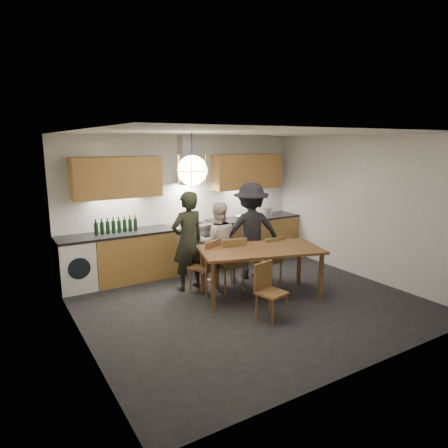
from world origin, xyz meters
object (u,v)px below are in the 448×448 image
person_mid (218,242)px  mixing_bowl (242,217)px  person_right (251,231)px  chair_back_left (208,263)px  person_left (188,241)px  stock_pot (268,212)px  chair_front (268,287)px  wine_bottles (116,225)px  dining_table (261,254)px

person_mid → mixing_bowl: (1.08, 0.85, 0.21)m
person_right → chair_back_left: bearing=36.6°
person_left → stock_pot: person_left is taller
chair_back_left → stock_pot: bearing=-173.6°
chair_front → wine_bottles: wine_bottles is taller
person_right → mixing_bowl: 1.07m
person_left → wine_bottles: size_ratio=2.21×
mixing_bowl → stock_pot: (0.68, 0.01, 0.04)m
person_mid → person_right: bearing=-168.6°
dining_table → stock_pot: 2.43m
person_mid → stock_pot: size_ratio=6.83×
person_left → person_mid: 0.65m
dining_table → person_right: size_ratio=1.20×
dining_table → stock_pot: (1.55, 1.85, 0.26)m
stock_pot → person_mid: bearing=-153.9°
chair_back_left → chair_front: chair_back_left is taller
chair_front → person_left: 1.72m
chair_back_left → person_left: (-0.19, 0.36, 0.32)m
chair_back_left → person_mid: 0.65m
person_left → wine_bottles: person_left is taller
stock_pot → mixing_bowl: bearing=-179.3°
stock_pot → person_right: bearing=-139.1°
chair_front → person_mid: (0.18, 1.69, 0.26)m
person_right → mixing_bowl: bearing=-94.8°
chair_back_left → person_left: person_left is taller
person_mid → mixing_bowl: bearing=-119.8°
mixing_bowl → person_right: bearing=-114.8°
chair_front → stock_pot: bearing=41.0°
mixing_bowl → wine_bottles: 2.62m
chair_back_left → person_right: (1.07, 0.32, 0.36)m
dining_table → person_mid: (-0.21, 0.99, 0.01)m
stock_pot → wine_bottles: size_ratio=0.28×
chair_front → person_right: person_right is taller
dining_table → stock_pot: size_ratio=9.97×
person_left → stock_pot: size_ratio=7.97×
dining_table → chair_back_left: bearing=156.1°
chair_back_left → chair_front: (0.27, -1.25, -0.06)m
dining_table → person_left: (-0.84, 0.91, 0.13)m
dining_table → person_right: 0.98m
dining_table → wine_bottles: size_ratio=2.76×
chair_back_left → person_mid: (0.44, 0.44, 0.20)m
person_mid → chair_back_left: bearing=66.6°
mixing_bowl → wine_bottles: (-2.62, 0.05, 0.11)m
dining_table → person_mid: 1.01m
chair_front → stock_pot: (1.93, 2.55, 0.51)m
person_left → person_right: (1.26, -0.04, 0.04)m
chair_front → person_left: bearing=93.8°
dining_table → stock_pot: stock_pot is taller
chair_back_left → mixing_bowl: size_ratio=3.54×
person_left → chair_front: bearing=98.0°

